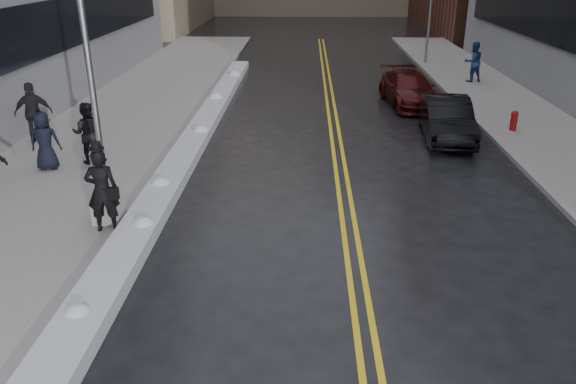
# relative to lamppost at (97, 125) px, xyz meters

# --- Properties ---
(ground) EXTENTS (160.00, 160.00, 0.00)m
(ground) POSITION_rel_lamppost_xyz_m (3.30, -2.00, -2.53)
(ground) COLOR black
(ground) RESTS_ON ground
(sidewalk_west) EXTENTS (5.50, 50.00, 0.15)m
(sidewalk_west) POSITION_rel_lamppost_xyz_m (-2.45, 8.00, -2.46)
(sidewalk_west) COLOR gray
(sidewalk_west) RESTS_ON ground
(sidewalk_east) EXTENTS (4.00, 50.00, 0.15)m
(sidewalk_east) POSITION_rel_lamppost_xyz_m (13.30, 8.00, -2.46)
(sidewalk_east) COLOR gray
(sidewalk_east) RESTS_ON ground
(lane_line_left) EXTENTS (0.12, 50.00, 0.01)m
(lane_line_left) POSITION_rel_lamppost_xyz_m (5.65, 8.00, -2.53)
(lane_line_left) COLOR gold
(lane_line_left) RESTS_ON ground
(lane_line_right) EXTENTS (0.12, 50.00, 0.01)m
(lane_line_right) POSITION_rel_lamppost_xyz_m (5.95, 8.00, -2.53)
(lane_line_right) COLOR gold
(lane_line_right) RESTS_ON ground
(snow_ridge) EXTENTS (0.90, 30.00, 0.34)m
(snow_ridge) POSITION_rel_lamppost_xyz_m (0.85, 6.00, -2.36)
(snow_ridge) COLOR silver
(snow_ridge) RESTS_ON ground
(lamppost) EXTENTS (0.65, 0.65, 7.62)m
(lamppost) POSITION_rel_lamppost_xyz_m (0.00, 0.00, 0.00)
(lamppost) COLOR gray
(lamppost) RESTS_ON sidewalk_west
(fire_hydrant) EXTENTS (0.26, 0.26, 0.73)m
(fire_hydrant) POSITION_rel_lamppost_xyz_m (12.30, 8.00, -1.98)
(fire_hydrant) COLOR maroon
(fire_hydrant) RESTS_ON sidewalk_east
(traffic_signal) EXTENTS (0.16, 0.20, 6.00)m
(traffic_signal) POSITION_rel_lamppost_xyz_m (11.80, 22.00, 0.87)
(traffic_signal) COLOR gray
(traffic_signal) RESTS_ON sidewalk_east
(pedestrian_fedora) EXTENTS (0.79, 0.59, 1.98)m
(pedestrian_fedora) POSITION_rel_lamppost_xyz_m (0.10, -0.50, -1.39)
(pedestrian_fedora) COLOR black
(pedestrian_fedora) RESTS_ON sidewalk_west
(pedestrian_b) EXTENTS (1.02, 0.85, 1.89)m
(pedestrian_b) POSITION_rel_lamppost_xyz_m (-1.91, 4.07, -1.44)
(pedestrian_b) COLOR black
(pedestrian_b) RESTS_ON sidewalk_west
(pedestrian_c) EXTENTS (0.93, 0.68, 1.75)m
(pedestrian_c) POSITION_rel_lamppost_xyz_m (-2.98, 3.45, -1.51)
(pedestrian_c) COLOR black
(pedestrian_c) RESTS_ON sidewalk_west
(pedestrian_d) EXTENTS (1.30, 0.85, 2.05)m
(pedestrian_d) POSITION_rel_lamppost_xyz_m (-4.47, 6.03, -1.36)
(pedestrian_d) COLOR black
(pedestrian_d) RESTS_ON sidewalk_west
(pedestrian_east) EXTENTS (1.13, 0.99, 1.97)m
(pedestrian_east) POSITION_rel_lamppost_xyz_m (13.06, 16.60, -1.40)
(pedestrian_east) COLOR navy
(pedestrian_east) RESTS_ON sidewalk_east
(car_black) EXTENTS (1.88, 4.53, 1.46)m
(car_black) POSITION_rel_lamppost_xyz_m (9.70, 7.39, -1.80)
(car_black) COLOR black
(car_black) RESTS_ON ground
(car_maroon) EXTENTS (2.37, 4.91, 1.38)m
(car_maroon) POSITION_rel_lamppost_xyz_m (9.19, 12.28, -1.84)
(car_maroon) COLOR #380909
(car_maroon) RESTS_ON ground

